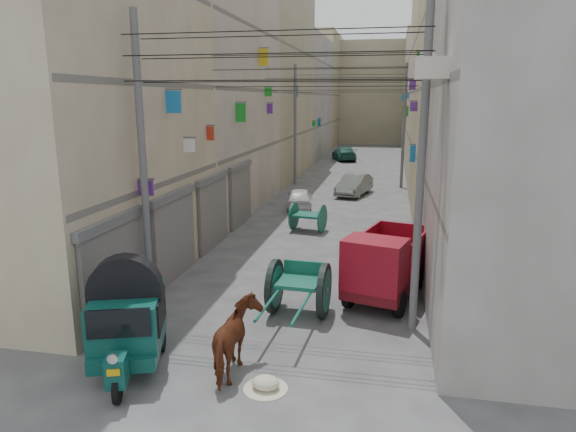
% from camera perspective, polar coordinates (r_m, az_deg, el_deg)
% --- Properties ---
extents(building_row_left, '(8.00, 62.00, 14.00)m').
position_cam_1_polar(building_row_left, '(42.15, -3.66, 13.80)').
color(building_row_left, '#C3B794').
rests_on(building_row_left, ground).
extents(building_row_right, '(8.00, 62.00, 14.00)m').
position_cam_1_polar(building_row_right, '(41.04, 19.08, 13.17)').
color(building_row_right, '#AAA49F').
rests_on(building_row_right, ground).
extents(end_cap_building, '(22.00, 10.00, 13.00)m').
position_cam_1_polar(end_cap_building, '(72.65, 9.39, 13.30)').
color(end_cap_building, tan).
rests_on(end_cap_building, ground).
extents(shutters_left, '(0.18, 14.40, 2.88)m').
position_cam_1_polar(shutters_left, '(18.77, -10.18, -0.49)').
color(shutters_left, '#525357').
rests_on(shutters_left, ground).
extents(signboards, '(8.22, 40.52, 5.67)m').
position_cam_1_polar(signboards, '(28.49, 5.59, 8.12)').
color(signboards, '#1B76BF').
rests_on(signboards, ground).
extents(ac_units, '(0.70, 6.55, 3.35)m').
position_cam_1_polar(ac_units, '(14.37, 15.22, 19.11)').
color(ac_units, beige).
rests_on(ac_units, ground).
extents(utility_poles, '(7.40, 22.20, 8.00)m').
position_cam_1_polar(utility_poles, '(23.83, 4.47, 8.59)').
color(utility_poles, '#5C5B5E').
rests_on(utility_poles, ground).
extents(overhead_cables, '(7.40, 22.52, 1.12)m').
position_cam_1_polar(overhead_cables, '(21.21, 3.70, 15.56)').
color(overhead_cables, black).
rests_on(overhead_cables, ground).
extents(auto_rickshaw, '(2.13, 2.86, 1.94)m').
position_cam_1_polar(auto_rickshaw, '(11.83, -17.42, -10.76)').
color(auto_rickshaw, black).
rests_on(auto_rickshaw, ground).
extents(tonga_cart, '(1.63, 3.36, 1.49)m').
position_cam_1_polar(tonga_cart, '(14.06, 1.22, -7.92)').
color(tonga_cart, black).
rests_on(tonga_cart, ground).
extents(mini_truck, '(2.60, 4.02, 2.09)m').
position_cam_1_polar(mini_truck, '(15.05, 10.54, -5.81)').
color(mini_truck, black).
rests_on(mini_truck, ground).
extents(second_cart, '(1.61, 1.48, 1.25)m').
position_cam_1_polar(second_cart, '(22.80, 2.23, -0.06)').
color(second_cart, '#145746').
rests_on(second_cart, ground).
extents(feed_sack, '(0.57, 0.46, 0.28)m').
position_cam_1_polar(feed_sack, '(10.96, -2.51, -18.03)').
color(feed_sack, beige).
rests_on(feed_sack, ground).
extents(horse, '(0.97, 1.91, 1.57)m').
position_cam_1_polar(horse, '(11.23, -5.70, -13.56)').
color(horse, brown).
rests_on(horse, ground).
extents(distant_car_white, '(1.78, 3.37, 1.09)m').
position_cam_1_polar(distant_car_white, '(27.69, 1.29, 2.01)').
color(distant_car_white, silver).
rests_on(distant_car_white, ground).
extents(distant_car_grey, '(2.18, 4.04, 1.26)m').
position_cam_1_polar(distant_car_grey, '(31.72, 7.38, 3.46)').
color(distant_car_grey, '#5E635F').
rests_on(distant_car_grey, ground).
extents(distant_car_green, '(2.94, 4.73, 1.28)m').
position_cam_1_polar(distant_car_green, '(49.92, 6.26, 6.91)').
color(distant_car_green, '#1E5749').
rests_on(distant_car_green, ground).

